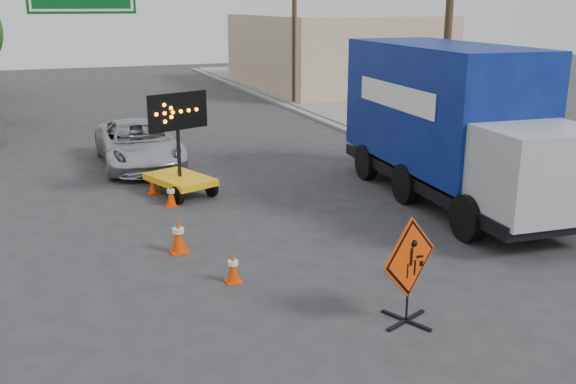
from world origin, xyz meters
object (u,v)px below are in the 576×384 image
construction_sign (409,268)px  pickup_truck (139,144)px  arrow_board (180,173)px  box_truck (450,132)px

construction_sign → pickup_truck: bearing=77.9°
construction_sign → arrow_board: (-2.04, 8.98, -0.34)m
box_truck → pickup_truck: bearing=140.2°
arrow_board → box_truck: (6.85, -3.07, 1.26)m
construction_sign → arrow_board: arrow_board is taller
construction_sign → box_truck: size_ratio=0.21×
arrow_board → box_truck: size_ratio=0.32×
arrow_board → pickup_truck: arrow_board is taller
construction_sign → pickup_truck: size_ratio=0.35×
construction_sign → pickup_truck: 13.20m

